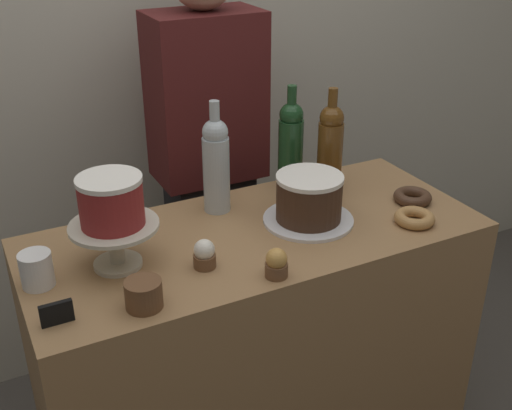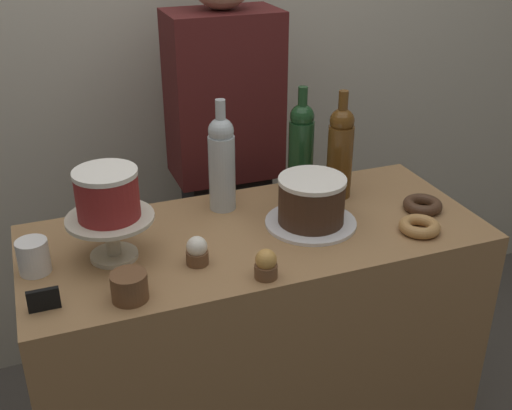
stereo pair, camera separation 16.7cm
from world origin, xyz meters
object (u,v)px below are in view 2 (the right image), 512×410
cupcake_caramel (266,264)px  price_sign_chalkboard (44,300)px  donut_maple (420,226)px  coffee_cup_ceramic (33,256)px  chocolate_round_cake (312,200)px  donut_chocolate (423,205)px  barista_figure (226,175)px  wine_bottle_amber (340,151)px  white_layer_cake (107,194)px  wine_bottle_clear (222,162)px  cookie_stack (129,286)px  wine_bottle_green (301,146)px  cake_stand_pedestal (111,229)px  cupcake_vanilla (197,251)px

cupcake_caramel → price_sign_chalkboard: cupcake_caramel is taller
donut_maple → coffee_cup_ceramic: size_ratio=1.32×
chocolate_round_cake → cupcake_caramel: size_ratio=2.49×
donut_maple → donut_chocolate: size_ratio=1.00×
donut_chocolate → barista_figure: size_ratio=0.07×
wine_bottle_amber → coffee_cup_ceramic: bearing=-172.2°
white_layer_cake → wine_bottle_clear: wine_bottle_clear is taller
wine_bottle_amber → cookie_stack: (-0.69, -0.32, -0.11)m
wine_bottle_green → cookie_stack: size_ratio=3.87×
wine_bottle_green → donut_maple: wine_bottle_green is taller
wine_bottle_amber → white_layer_cake: bearing=-169.9°
chocolate_round_cake → wine_bottle_green: (0.06, 0.22, 0.07)m
cake_stand_pedestal → wine_bottle_amber: wine_bottle_amber is taller
white_layer_cake → coffee_cup_ceramic: bearing=179.0°
cake_stand_pedestal → donut_maple: cake_stand_pedestal is taller
donut_maple → cupcake_vanilla: bearing=174.8°
wine_bottle_amber → barista_figure: bearing=119.8°
wine_bottle_clear → barista_figure: barista_figure is taller
white_layer_cake → donut_chocolate: (0.88, -0.05, -0.16)m
wine_bottle_green → barista_figure: (-0.14, 0.32, -0.21)m
cookie_stack → price_sign_chalkboard: 0.19m
white_layer_cake → wine_bottle_green: (0.60, 0.20, -0.03)m
chocolate_round_cake → wine_bottle_green: wine_bottle_green is taller
wine_bottle_green → price_sign_chalkboard: 0.87m
wine_bottle_clear → cookie_stack: size_ratio=3.87×
wine_bottle_amber → wine_bottle_green: (-0.09, 0.08, 0.00)m
donut_chocolate → cupcake_caramel: bearing=-163.0°
wine_bottle_clear → white_layer_cake: bearing=-154.0°
donut_maple → donut_chocolate: bearing=52.7°
wine_bottle_amber → donut_chocolate: wine_bottle_amber is taller
white_layer_cake → wine_bottle_amber: wine_bottle_amber is taller
white_layer_cake → chocolate_round_cake: (0.54, -0.02, -0.10)m
chocolate_round_cake → wine_bottle_clear: wine_bottle_clear is taller
white_layer_cake → donut_maple: size_ratio=1.38×
cake_stand_pedestal → cupcake_caramel: size_ratio=2.92×
chocolate_round_cake → barista_figure: bearing=97.7°
wine_bottle_clear → cupcake_vanilla: wine_bottle_clear is taller
cake_stand_pedestal → donut_maple: 0.81m
wine_bottle_amber → price_sign_chalkboard: bearing=-161.4°
coffee_cup_ceramic → barista_figure: (0.65, 0.52, -0.11)m
wine_bottle_clear → donut_chocolate: bearing=-22.1°
wine_bottle_clear → cookie_stack: 0.51m
coffee_cup_ceramic → chocolate_round_cake: bearing=-1.5°
cake_stand_pedestal → price_sign_chalkboard: size_ratio=3.10×
white_layer_cake → wine_bottle_green: 0.64m
cookie_stack → coffee_cup_ceramic: (-0.19, 0.20, 0.01)m
cake_stand_pedestal → wine_bottle_clear: 0.39m
cake_stand_pedestal → donut_chocolate: (0.88, -0.05, -0.06)m
donut_chocolate → coffee_cup_ceramic: 1.07m
white_layer_cake → wine_bottle_clear: (0.34, 0.17, -0.03)m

